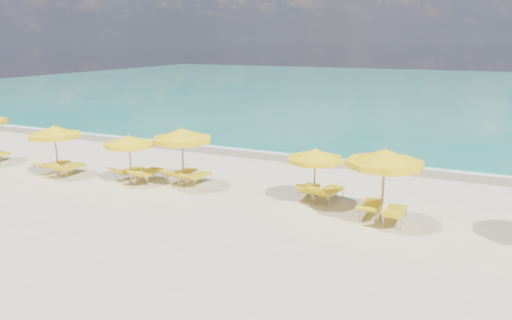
% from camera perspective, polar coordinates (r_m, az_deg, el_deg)
% --- Properties ---
extents(ground_plane, '(120.00, 120.00, 0.00)m').
position_cam_1_polar(ground_plane, '(19.55, -1.87, -4.36)').
color(ground_plane, beige).
extents(ocean, '(120.00, 80.00, 0.30)m').
position_cam_1_polar(ocean, '(65.39, 17.74, 7.73)').
color(ocean, '#157765').
rests_on(ocean, ground).
extents(wet_sand_band, '(120.00, 2.60, 0.01)m').
position_cam_1_polar(wet_sand_band, '(26.11, 5.50, 0.21)').
color(wet_sand_band, tan).
rests_on(wet_sand_band, ground).
extents(foam_line, '(120.00, 1.20, 0.03)m').
position_cam_1_polar(foam_line, '(26.85, 6.08, 0.57)').
color(foam_line, white).
rests_on(foam_line, ground).
extents(whitecap_near, '(14.00, 0.36, 0.05)m').
position_cam_1_polar(whitecap_near, '(37.04, 1.78, 4.27)').
color(whitecap_near, white).
rests_on(whitecap_near, ground).
extents(whitecap_far, '(18.00, 0.30, 0.05)m').
position_cam_1_polar(whitecap_far, '(41.00, 24.24, 3.98)').
color(whitecap_far, white).
rests_on(whitecap_far, ground).
extents(umbrella_1, '(3.06, 3.06, 2.35)m').
position_cam_1_polar(umbrella_1, '(24.03, -22.04, 2.97)').
color(umbrella_1, tan).
rests_on(umbrella_1, ground).
extents(umbrella_2, '(2.45, 2.45, 2.15)m').
position_cam_1_polar(umbrella_2, '(21.77, -14.31, 2.06)').
color(umbrella_2, tan).
rests_on(umbrella_2, ground).
extents(umbrella_3, '(2.72, 2.72, 2.54)m').
position_cam_1_polar(umbrella_3, '(20.80, -8.46, 2.77)').
color(umbrella_3, tan).
rests_on(umbrella_3, ground).
extents(umbrella_4, '(2.21, 2.21, 2.17)m').
position_cam_1_polar(umbrella_4, '(18.52, 6.77, 0.48)').
color(umbrella_4, tan).
rests_on(umbrella_4, ground).
extents(umbrella_5, '(3.42, 3.42, 2.62)m').
position_cam_1_polar(umbrella_5, '(16.87, 14.52, 0.16)').
color(umbrella_5, tan).
rests_on(umbrella_5, ground).
extents(lounger_1_left, '(0.68, 1.88, 0.74)m').
position_cam_1_polar(lounger_1_left, '(24.99, -21.97, -0.83)').
color(lounger_1_left, '#A5A8AD').
rests_on(lounger_1_left, ground).
extents(lounger_1_right, '(0.77, 1.91, 0.85)m').
position_cam_1_polar(lounger_1_right, '(24.16, -20.48, -1.15)').
color(lounger_1_right, '#A5A8AD').
rests_on(lounger_1_right, ground).
extents(lounger_2_left, '(0.88, 1.80, 0.73)m').
position_cam_1_polar(lounger_2_left, '(22.89, -14.26, -1.54)').
color(lounger_2_left, '#A5A8AD').
rests_on(lounger_2_left, ground).
extents(lounger_2_right, '(0.90, 2.08, 0.80)m').
position_cam_1_polar(lounger_2_right, '(22.17, -12.19, -1.84)').
color(lounger_2_right, '#A5A8AD').
rests_on(lounger_2_right, ground).
extents(lounger_3_left, '(0.73, 1.95, 0.82)m').
position_cam_1_polar(lounger_3_left, '(21.92, -8.50, -1.87)').
color(lounger_3_left, '#A5A8AD').
rests_on(lounger_3_left, ground).
extents(lounger_3_right, '(0.71, 1.81, 0.72)m').
position_cam_1_polar(lounger_3_right, '(21.46, -6.69, -2.21)').
color(lounger_3_right, '#A5A8AD').
rests_on(lounger_3_right, ground).
extents(lounger_4_left, '(0.72, 1.78, 0.83)m').
position_cam_1_polar(lounger_4_left, '(19.62, 6.09, -3.70)').
color(lounger_4_left, '#A5A8AD').
rests_on(lounger_4_left, ground).
extents(lounger_4_right, '(0.95, 2.02, 0.87)m').
position_cam_1_polar(lounger_4_right, '(19.30, 8.25, -4.00)').
color(lounger_4_right, '#A5A8AD').
rests_on(lounger_4_right, ground).
extents(lounger_5_left, '(0.70, 2.00, 0.74)m').
position_cam_1_polar(lounger_5_left, '(17.96, 12.99, -5.59)').
color(lounger_5_left, '#A5A8AD').
rests_on(lounger_5_left, ground).
extents(lounger_5_right, '(0.66, 1.89, 0.80)m').
position_cam_1_polar(lounger_5_right, '(17.53, 15.57, -6.25)').
color(lounger_5_right, '#A5A8AD').
rests_on(lounger_5_right, ground).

